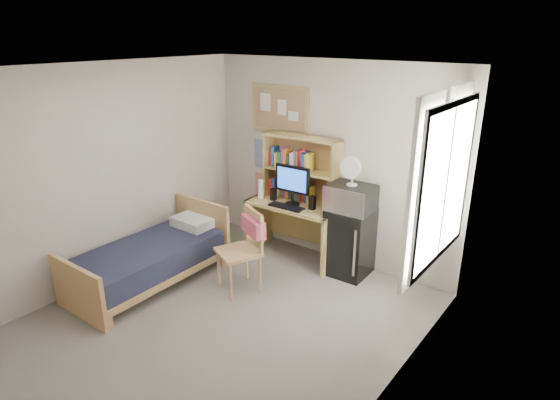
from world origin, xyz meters
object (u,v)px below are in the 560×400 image
Objects in this scene: desk at (294,230)px; microwave at (351,198)px; desk_chair at (238,251)px; bed at (149,265)px; speaker_right at (312,203)px; desk_fan at (353,172)px; bulletin_board at (280,109)px; mini_fridge at (349,242)px; speaker_left at (273,194)px; monitor at (292,185)px.

microwave is (0.81, 0.04, 0.63)m from desk.
desk_chair reaches higher than bed.
desk is 0.57m from speaker_right.
bulletin_board is at bearing 165.54° from desk_fan.
microwave is (0.00, -0.02, 0.59)m from mini_fridge.
speaker_left is 0.30× the size of microwave.
desk_fan is (1.10, 0.11, 0.48)m from speaker_left.
desk_chair is 6.08× the size of speaker_left.
bulletin_board is 1.64m from desk.
speaker_left is (-0.28, 1.02, 0.36)m from desk_chair.
bulletin_board reaches higher than desk_chair.
bulletin_board is 1.09× the size of mini_fridge.
speaker_right is at bearing -173.08° from microwave.
desk is at bearing -179.68° from desk_fan.
bulletin_board is 1.60m from microwave.
desk_fan reaches higher than bed.
desk is at bearing 168.69° from speaker_right.
mini_fridge is 2.67× the size of desk_fan.
monitor is 0.97× the size of microwave.
desk is 0.69× the size of bed.
desk_chair is at bearing -93.84° from desk.
desk_chair is 1.17m from monitor.
microwave is at bearing -12.13° from bulletin_board.
bed is (-0.50, -1.96, -1.67)m from bulletin_board.
speaker_left is at bearing -176.52° from desk_fan.
desk_chair is 1.50m from microwave.
mini_fridge is at bearing 8.59° from speaker_right.
monitor reaches higher than mini_fridge.
desk_chair reaches higher than mini_fridge.
bulletin_board is 2.63m from bed.
desk_chair is 0.55× the size of bed.
bulletin_board is 0.76× the size of desk.
bulletin_board is 1.44m from desk_fan.
bulletin_board is at bearing 166.39° from mini_fridge.
desk is at bearing -33.03° from bulletin_board.
mini_fridge is 0.67m from speaker_right.
speaker_left is 0.51× the size of desk_fan.
mini_fridge is at bearing 42.87° from bed.
desk_chair is 1.63m from desk_fan.
bed is at bearing -131.65° from speaker_right.
monitor reaches higher than speaker_right.
bulletin_board is at bearing 152.56° from speaker_right.
desk_chair is at bearing -109.88° from speaker_right.
bulletin_board reaches higher than speaker_left.
desk is at bearing 113.17° from desk_chair.
mini_fridge is 0.48× the size of bed.
bed is (-0.97, -0.55, -0.25)m from desk_chair.
speaker_right reaches higher than bed.
desk_fan is at bearing -0.23° from desk.
mini_fridge is at bearing 78.52° from desk_chair.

